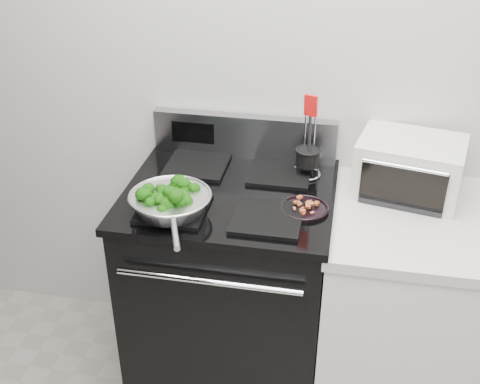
% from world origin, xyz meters
% --- Properties ---
extents(back_wall, '(4.00, 0.02, 2.70)m').
position_xyz_m(back_wall, '(0.00, 1.75, 1.35)').
color(back_wall, '#BBB8B1').
rests_on(back_wall, ground).
extents(gas_range, '(0.79, 0.69, 1.13)m').
position_xyz_m(gas_range, '(-0.30, 1.41, 0.49)').
color(gas_range, black).
rests_on(gas_range, floor).
extents(counter, '(0.62, 0.68, 0.92)m').
position_xyz_m(counter, '(0.39, 1.41, 0.46)').
color(counter, white).
rests_on(counter, floor).
extents(skillet, '(0.29, 0.45, 0.06)m').
position_xyz_m(skillet, '(-0.47, 1.22, 1.00)').
color(skillet, silver).
rests_on(skillet, gas_range).
extents(broccoli_pile, '(0.23, 0.23, 0.08)m').
position_xyz_m(broccoli_pile, '(-0.47, 1.22, 1.02)').
color(broccoli_pile, black).
rests_on(broccoli_pile, skillet).
extents(bacon_plate, '(0.17, 0.17, 0.04)m').
position_xyz_m(bacon_plate, '(-0.01, 1.33, 0.97)').
color(bacon_plate, black).
rests_on(bacon_plate, gas_range).
extents(utensil_holder, '(0.11, 0.11, 0.34)m').
position_xyz_m(utensil_holder, '(-0.03, 1.59, 1.01)').
color(utensil_holder, silver).
rests_on(utensil_holder, gas_range).
extents(toaster_oven, '(0.43, 0.36, 0.22)m').
position_xyz_m(toaster_oven, '(0.36, 1.58, 1.03)').
color(toaster_oven, white).
rests_on(toaster_oven, counter).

